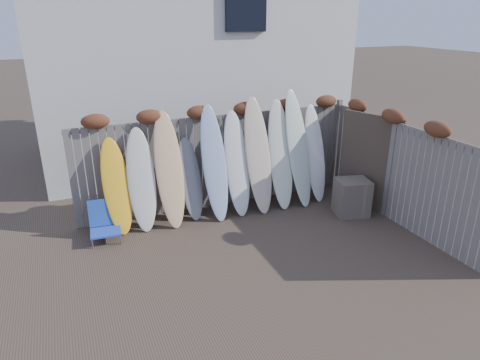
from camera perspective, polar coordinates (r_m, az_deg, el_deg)
name	(u,v)px	position (r m, az deg, el deg)	size (l,w,h in m)	color
ground	(267,256)	(7.58, 3.56, -10.13)	(80.00, 80.00, 0.00)	#493A2D
back_fence	(221,153)	(9.12, -2.56, 3.65)	(6.05, 0.28, 2.24)	slate
right_fence	(400,168)	(8.90, 20.59, 1.52)	(0.28, 4.40, 2.24)	slate
house	(184,42)	(12.76, -7.50, 17.79)	(8.50, 5.50, 6.33)	silver
beach_chair	(105,222)	(8.37, -17.62, -5.35)	(0.58, 0.61, 0.72)	blue
wooden_crate	(352,197)	(9.20, 14.68, -2.25)	(0.66, 0.55, 0.77)	#423A32
lattice_panel	(369,163)	(9.39, 16.77, 2.25)	(0.06, 1.37, 2.05)	brown
surfboard_0	(116,187)	(8.40, -16.15, -0.84)	(0.51, 0.07, 1.88)	yellow
surfboard_1	(141,180)	(8.41, -13.01, 0.01)	(0.53, 0.07, 2.03)	silver
surfboard_2	(169,170)	(8.42, -9.41, 1.31)	(0.54, 0.07, 2.31)	#ECA78E
surfboard_3	(190,179)	(8.70, -6.62, 0.10)	(0.46, 0.07, 1.71)	gray
surfboard_4	(214,163)	(8.60, -3.45, 2.23)	(0.50, 0.07, 2.38)	#92A9D0
surfboard_5	(237,164)	(8.83, -0.43, 2.19)	(0.51, 0.07, 2.20)	white
surfboard_6	(258,156)	(8.94, 2.43, 3.28)	(0.55, 0.07, 2.47)	beige
surfboard_7	(280,155)	(9.18, 5.42, 3.39)	(0.52, 0.07, 2.37)	silver
surfboard_8	(298,149)	(9.32, 7.76, 4.16)	(0.51, 0.07, 2.57)	silver
surfboard_9	(315,153)	(9.66, 9.96, 3.53)	(0.46, 0.07, 2.19)	white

